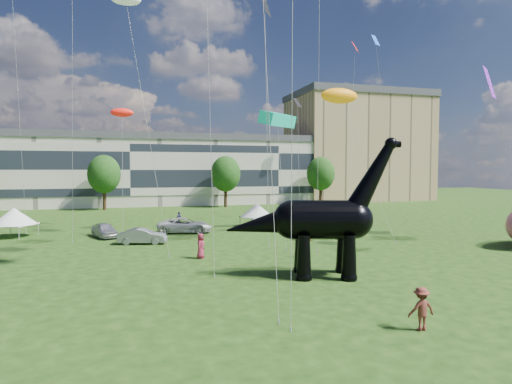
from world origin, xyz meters
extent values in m
plane|color=#16330C|center=(0.00, 0.00, 0.00)|extent=(220.00, 220.00, 0.00)
cube|color=beige|center=(-8.00, 62.00, 6.00)|extent=(78.00, 11.00, 12.00)
cube|color=tan|center=(40.00, 65.00, 11.00)|extent=(28.00, 18.00, 22.00)
cylinder|color=#382314|center=(-12.00, 53.00, 1.60)|extent=(0.56, 0.56, 3.20)
ellipsoid|color=#14380F|center=(-12.00, 53.00, 6.32)|extent=(5.20, 5.20, 6.24)
cylinder|color=#382314|center=(8.00, 53.00, 1.60)|extent=(0.56, 0.56, 3.20)
ellipsoid|color=#14380F|center=(8.00, 53.00, 6.32)|extent=(5.20, 5.20, 6.24)
cylinder|color=#382314|center=(26.00, 53.00, 1.60)|extent=(0.56, 0.56, 3.20)
ellipsoid|color=#14380F|center=(26.00, 53.00, 6.32)|extent=(5.20, 5.20, 6.24)
cone|color=black|center=(2.60, 3.15, 1.34)|extent=(1.15, 1.15, 2.67)
sphere|color=black|center=(2.60, 3.15, 0.16)|extent=(0.98, 0.98, 0.98)
cone|color=black|center=(3.17, 5.03, 1.34)|extent=(1.15, 1.15, 2.67)
sphere|color=black|center=(3.17, 5.03, 0.16)|extent=(0.98, 0.98, 0.98)
cone|color=black|center=(5.17, 2.39, 1.34)|extent=(1.15, 1.15, 2.67)
sphere|color=black|center=(5.17, 2.39, 0.16)|extent=(0.98, 0.98, 0.98)
cone|color=black|center=(5.73, 4.27, 1.34)|extent=(1.15, 1.15, 2.67)
sphere|color=black|center=(5.73, 4.27, 0.16)|extent=(0.98, 0.98, 0.98)
cylinder|color=black|center=(4.08, 3.74, 3.48)|extent=(4.28, 3.38, 2.41)
sphere|color=black|center=(2.29, 4.27, 3.48)|extent=(2.41, 2.41, 2.41)
sphere|color=black|center=(5.87, 3.20, 3.48)|extent=(2.32, 2.32, 2.32)
cone|color=black|center=(6.92, 2.89, 6.06)|extent=(3.60, 2.24, 4.72)
sphere|color=black|center=(7.96, 2.57, 8.10)|extent=(0.75, 0.75, 0.75)
cylinder|color=black|center=(8.21, 2.50, 8.06)|extent=(0.71, 0.55, 0.39)
cone|color=black|center=(0.53, 4.80, 3.18)|extent=(5.05, 3.15, 2.62)
imported|color=#BABABF|center=(-9.94, 23.16, 0.71)|extent=(3.05, 4.48, 1.42)
imported|color=gray|center=(-6.45, 18.41, 0.69)|extent=(4.37, 2.29, 1.37)
imported|color=silver|center=(-2.17, 24.06, 0.78)|extent=(5.98, 3.57, 1.56)
imported|color=#595960|center=(10.31, 19.43, 0.78)|extent=(2.24, 5.39, 1.56)
cube|color=silver|center=(6.40, 27.04, 1.09)|extent=(3.84, 3.84, 0.12)
cone|color=silver|center=(6.40, 27.04, 1.89)|extent=(4.86, 4.86, 1.49)
cylinder|color=#999999|center=(5.59, 25.24, 0.55)|extent=(0.06, 0.06, 1.09)
cylinder|color=#999999|center=(8.19, 26.22, 0.55)|extent=(0.06, 0.06, 1.09)
cylinder|color=#999999|center=(4.61, 27.85, 0.55)|extent=(0.06, 0.06, 1.09)
cylinder|color=#999999|center=(7.21, 28.83, 0.55)|extent=(0.06, 0.06, 1.09)
cube|color=white|center=(18.91, 30.54, 1.05)|extent=(3.28, 3.28, 0.11)
cone|color=white|center=(18.91, 30.54, 1.81)|extent=(4.16, 4.16, 1.43)
cylinder|color=#999999|center=(17.82, 29.01, 0.52)|extent=(0.06, 0.06, 1.05)
cylinder|color=#999999|center=(20.44, 29.45, 0.52)|extent=(0.06, 0.06, 1.05)
cylinder|color=#999999|center=(17.38, 31.63, 0.52)|extent=(0.06, 0.06, 1.05)
cylinder|color=#999999|center=(20.01, 32.07, 0.52)|extent=(0.06, 0.06, 1.05)
cube|color=white|center=(-18.40, 25.78, 1.18)|extent=(4.17, 4.17, 0.13)
cone|color=white|center=(-18.40, 25.78, 2.04)|extent=(5.28, 5.28, 1.61)
cylinder|color=#999999|center=(-17.54, 23.83, 0.59)|extent=(0.06, 0.06, 1.18)
cylinder|color=#999999|center=(-19.26, 27.72, 0.59)|extent=(0.06, 0.06, 1.18)
cylinder|color=#999999|center=(-16.46, 26.64, 0.59)|extent=(0.06, 0.06, 1.18)
imported|color=#31607A|center=(22.08, 35.64, 0.89)|extent=(0.45, 0.67, 1.78)
imported|color=brown|center=(8.46, 16.12, 0.95)|extent=(1.26, 1.41, 1.89)
imported|color=teal|center=(4.99, 9.25, 0.82)|extent=(0.68, 0.71, 1.63)
imported|color=brown|center=(4.23, -5.53, 0.89)|extent=(1.16, 0.67, 1.78)
imported|color=#3A2C63|center=(-2.24, 29.68, 0.83)|extent=(0.94, 1.01, 1.66)
imported|color=black|center=(16.78, 22.72, 0.86)|extent=(0.74, 1.64, 1.71)
imported|color=maroon|center=(-2.40, 10.95, 0.92)|extent=(0.91, 1.06, 1.84)
plane|color=red|center=(21.41, 31.98, 22.88)|extent=(1.65, 1.69, 1.34)
ellipsoid|color=orange|center=(13.64, 20.90, 14.23)|extent=(3.42, 4.49, 1.60)
plane|color=black|center=(12.14, 29.15, 14.72)|extent=(1.52, 1.41, 1.12)
cube|color=#0BAF8D|center=(5.89, 18.09, 11.23)|extent=(4.08, 3.63, 1.51)
ellipsoid|color=red|center=(-8.36, 29.91, 12.88)|extent=(2.29, 2.68, 0.97)
plane|color=blue|center=(32.51, 45.44, 28.50)|extent=(2.25, 1.80, 1.86)
plane|color=black|center=(5.07, 19.49, 22.40)|extent=(2.11, 2.52, 2.44)
plane|color=purple|center=(19.79, 7.42, 13.33)|extent=(2.52, 2.13, 2.50)
camera|label=1|loc=(-6.82, -20.18, 6.53)|focal=30.00mm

